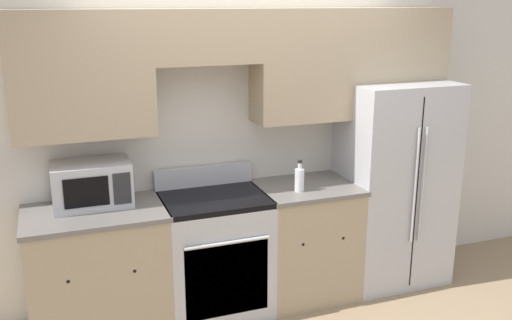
{
  "coord_description": "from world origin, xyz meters",
  "views": [
    {
      "loc": [
        -1.43,
        -3.55,
        2.34
      ],
      "look_at": [
        0.0,
        0.31,
        1.18
      ],
      "focal_mm": 40.0,
      "sensor_mm": 36.0,
      "label": 1
    }
  ],
  "objects_px": {
    "oven_range": "(215,254)",
    "bottle": "(299,179)",
    "refrigerator": "(392,183)",
    "microwave": "(92,184)"
  },
  "relations": [
    {
      "from": "oven_range",
      "to": "refrigerator",
      "type": "height_order",
      "value": "refrigerator"
    },
    {
      "from": "oven_range",
      "to": "microwave",
      "type": "distance_m",
      "value": 1.06
    },
    {
      "from": "microwave",
      "to": "bottle",
      "type": "height_order",
      "value": "microwave"
    },
    {
      "from": "oven_range",
      "to": "bottle",
      "type": "height_order",
      "value": "bottle"
    },
    {
      "from": "oven_range",
      "to": "bottle",
      "type": "relative_size",
      "value": 4.48
    },
    {
      "from": "microwave",
      "to": "bottle",
      "type": "xyz_separation_m",
      "value": [
        1.51,
        -0.22,
        -0.06
      ]
    },
    {
      "from": "refrigerator",
      "to": "microwave",
      "type": "distance_m",
      "value": 2.44
    },
    {
      "from": "oven_range",
      "to": "bottle",
      "type": "bearing_deg",
      "value": -9.17
    },
    {
      "from": "refrigerator",
      "to": "bottle",
      "type": "relative_size",
      "value": 6.99
    },
    {
      "from": "refrigerator",
      "to": "microwave",
      "type": "bearing_deg",
      "value": 177.97
    }
  ]
}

